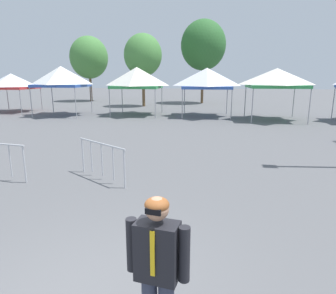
% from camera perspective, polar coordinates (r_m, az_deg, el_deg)
% --- Properties ---
extents(canopy_tent_behind_center, '(3.42, 3.42, 3.09)m').
position_cam_1_polar(canopy_tent_behind_center, '(27.73, -27.74, 11.05)').
color(canopy_tent_behind_center, '#9E9EA3').
rests_on(canopy_tent_behind_center, ground).
extents(canopy_tent_far_right, '(3.60, 3.60, 3.60)m').
position_cam_1_polar(canopy_tent_far_right, '(23.82, -19.74, 12.56)').
color(canopy_tent_far_right, '#9E9EA3').
rests_on(canopy_tent_far_right, ground).
extents(canopy_tent_center, '(3.55, 3.55, 3.54)m').
position_cam_1_polar(canopy_tent_center, '(22.82, -5.97, 13.04)').
color(canopy_tent_center, '#9E9EA3').
rests_on(canopy_tent_center, ground).
extents(canopy_tent_behind_left, '(3.66, 3.66, 3.46)m').
position_cam_1_polar(canopy_tent_behind_left, '(22.05, 7.42, 12.89)').
color(canopy_tent_behind_left, '#9E9EA3').
rests_on(canopy_tent_behind_left, ground).
extents(canopy_tent_behind_right, '(3.67, 3.67, 3.39)m').
position_cam_1_polar(canopy_tent_behind_right, '(21.17, 20.03, 12.28)').
color(canopy_tent_behind_right, '#9E9EA3').
rests_on(canopy_tent_behind_right, ground).
extents(person_foreground, '(0.64, 0.30, 1.78)m').
position_cam_1_polar(person_foreground, '(3.16, -2.03, -22.12)').
color(person_foreground, '#33384C').
rests_on(person_foreground, ground).
extents(tree_behind_tents_left, '(4.33, 4.33, 7.36)m').
position_cam_1_polar(tree_behind_tents_left, '(36.94, -14.87, 16.19)').
color(tree_behind_tents_left, brown).
rests_on(tree_behind_tents_left, ground).
extents(tree_behind_tents_right, '(4.71, 4.71, 8.65)m').
position_cam_1_polar(tree_behind_tents_right, '(33.30, 6.76, 18.76)').
color(tree_behind_tents_right, brown).
rests_on(tree_behind_tents_right, ground).
extents(tree_behind_tents_center, '(3.59, 3.59, 6.80)m').
position_cam_1_polar(tree_behind_tents_center, '(29.58, -4.82, 17.09)').
color(tree_behind_tents_center, brown).
rests_on(tree_behind_tents_center, ground).
extents(crowd_barrier_mid_lot, '(1.77, 1.22, 1.08)m').
position_cam_1_polar(crowd_barrier_mid_lot, '(8.55, -12.58, -1.30)').
color(crowd_barrier_mid_lot, '#B7BABF').
rests_on(crowd_barrier_mid_lot, ground).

